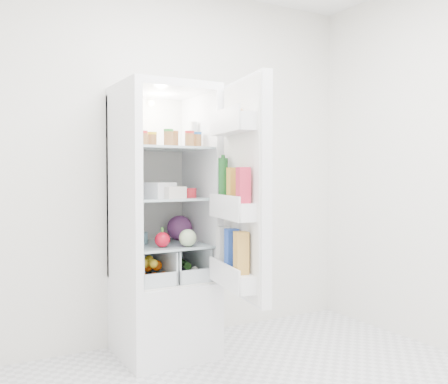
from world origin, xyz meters
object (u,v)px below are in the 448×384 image
red_cabbage (180,228)px  mushroom_bowl (136,238)px  refrigerator (161,255)px  fridge_door (241,194)px

red_cabbage → mushroom_bowl: size_ratio=1.09×
mushroom_bowl → refrigerator: bearing=-15.3°
refrigerator → red_cabbage: 0.23m
red_cabbage → fridge_door: size_ratio=0.13×
refrigerator → fridge_door: size_ratio=1.38×
refrigerator → red_cabbage: bearing=14.4°
refrigerator → mushroom_bowl: refrigerator is taller
refrigerator → fridge_door: (0.25, -0.63, 0.43)m
red_cabbage → mushroom_bowl: bearing=179.0°
red_cabbage → fridge_door: 0.73m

